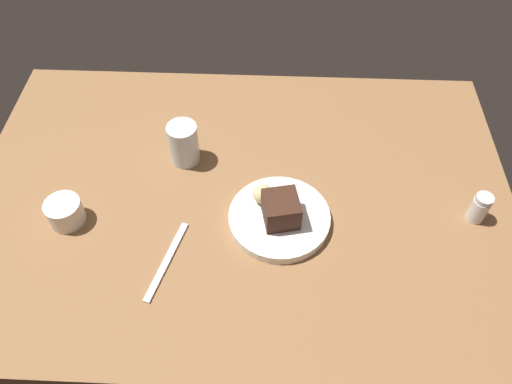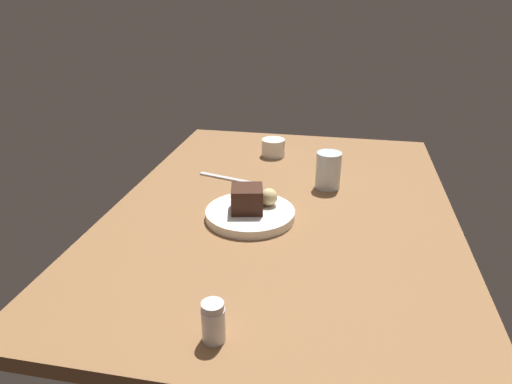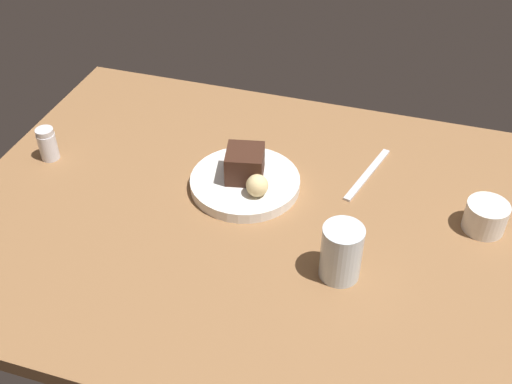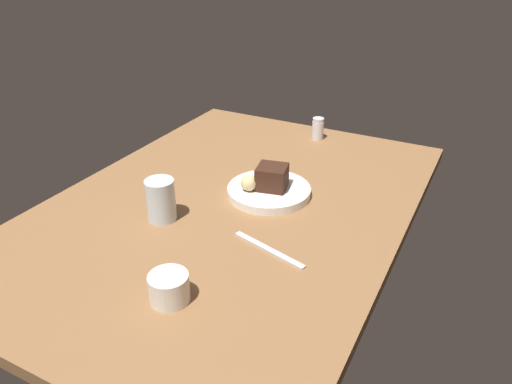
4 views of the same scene
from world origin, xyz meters
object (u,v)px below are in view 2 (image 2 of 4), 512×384
dessert_plate (250,214)px  bread_roll (269,197)px  butter_knife (229,179)px  water_glass (328,170)px  salt_shaker (213,322)px  coffee_cup (273,148)px  chocolate_cake_slice (247,199)px

dessert_plate → bread_roll: size_ratio=5.05×
dessert_plate → butter_knife: (22.29, 10.87, -0.83)cm
water_glass → butter_knife: bearing=89.6°
water_glass → salt_shaker: bearing=167.2°
dessert_plate → salt_shaker: 41.75cm
bread_roll → water_glass: bearing=-35.8°
bread_roll → dessert_plate: bearing=133.3°
butter_knife → bread_roll: bearing=-36.2°
dessert_plate → coffee_cup: size_ratio=2.85×
salt_shaker → water_glass: 65.32cm
bread_roll → butter_knife: 24.10cm
dessert_plate → water_glass: size_ratio=2.12×
salt_shaker → coffee_cup: 86.44cm
bread_roll → salt_shaker: salt_shaker is taller
salt_shaker → bread_roll: bearing=-1.4°
dessert_plate → salt_shaker: bearing=-176.2°
bread_roll → coffee_cup: bearing=7.5°
water_glass → coffee_cup: 29.48cm
dessert_plate → water_glass: 28.27cm
coffee_cup → water_glass: bearing=-140.4°
bread_roll → chocolate_cake_slice: bearing=130.3°
chocolate_cake_slice → coffee_cup: size_ratio=0.98×
chocolate_cake_slice → bread_roll: bearing=-49.7°
dessert_plate → coffee_cup: 44.79cm
salt_shaker → water_glass: water_glass is taller
chocolate_cake_slice → coffee_cup: chocolate_cake_slice is taller
dessert_plate → chocolate_cake_slice: bearing=107.3°
dessert_plate → coffee_cup: (44.73, 1.56, 1.69)cm
coffee_cup → butter_knife: (-22.45, 9.32, -2.52)cm
chocolate_cake_slice → butter_knife: (22.50, 10.19, -4.89)cm
chocolate_cake_slice → water_glass: size_ratio=0.73×
coffee_cup → butter_knife: size_ratio=0.40×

